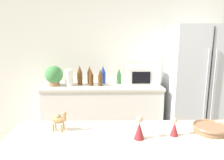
{
  "coord_description": "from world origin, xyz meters",
  "views": [
    {
      "loc": [
        -0.31,
        -0.84,
        1.67
      ],
      "look_at": [
        -0.26,
        1.44,
        1.19
      ],
      "focal_mm": 35.0,
      "sensor_mm": 36.0,
      "label": 1
    }
  ],
  "objects_px": {
    "paper_towel_roll": "(69,78)",
    "refrigerator": "(198,86)",
    "back_bottle_4": "(80,75)",
    "wise_man_figurine_blue": "(139,129)",
    "back_bottle_0": "(91,78)",
    "fruit_bowl": "(210,128)",
    "back_bottle_1": "(100,78)",
    "potted_plant": "(54,75)",
    "back_bottle_3": "(90,75)",
    "back_bottle_5": "(103,75)",
    "wise_man_figurine_crimson": "(174,128)",
    "camel_figurine": "(59,119)",
    "back_bottle_2": "(119,76)",
    "microwave": "(142,75)"
  },
  "relations": [
    {
      "from": "microwave",
      "to": "back_bottle_2",
      "type": "height_order",
      "value": "microwave"
    },
    {
      "from": "paper_towel_roll",
      "to": "back_bottle_0",
      "type": "relative_size",
      "value": 0.97
    },
    {
      "from": "back_bottle_1",
      "to": "wise_man_figurine_blue",
      "type": "xyz_separation_m",
      "value": [
        0.31,
        -1.85,
        0.03
      ]
    },
    {
      "from": "paper_towel_roll",
      "to": "back_bottle_3",
      "type": "bearing_deg",
      "value": 27.19
    },
    {
      "from": "refrigerator",
      "to": "back_bottle_1",
      "type": "xyz_separation_m",
      "value": [
        -1.46,
        0.01,
        0.13
      ]
    },
    {
      "from": "refrigerator",
      "to": "paper_towel_roll",
      "type": "height_order",
      "value": "refrigerator"
    },
    {
      "from": "fruit_bowl",
      "to": "back_bottle_2",
      "type": "bearing_deg",
      "value": 105.82
    },
    {
      "from": "back_bottle_2",
      "to": "potted_plant",
      "type": "bearing_deg",
      "value": -172.78
    },
    {
      "from": "back_bottle_0",
      "to": "back_bottle_3",
      "type": "xyz_separation_m",
      "value": [
        -0.03,
        0.12,
        0.02
      ]
    },
    {
      "from": "microwave",
      "to": "back_bottle_4",
      "type": "height_order",
      "value": "back_bottle_4"
    },
    {
      "from": "paper_towel_roll",
      "to": "refrigerator",
      "type": "bearing_deg",
      "value": -0.39
    },
    {
      "from": "wise_man_figurine_crimson",
      "to": "back_bottle_3",
      "type": "bearing_deg",
      "value": 110.36
    },
    {
      "from": "back_bottle_2",
      "to": "microwave",
      "type": "bearing_deg",
      "value": -9.8
    },
    {
      "from": "potted_plant",
      "to": "fruit_bowl",
      "type": "relative_size",
      "value": 1.23
    },
    {
      "from": "back_bottle_3",
      "to": "back_bottle_5",
      "type": "relative_size",
      "value": 1.02
    },
    {
      "from": "back_bottle_1",
      "to": "fruit_bowl",
      "type": "bearing_deg",
      "value": -64.8
    },
    {
      "from": "microwave",
      "to": "back_bottle_1",
      "type": "distance_m",
      "value": 0.64
    },
    {
      "from": "back_bottle_2",
      "to": "wise_man_figurine_crimson",
      "type": "bearing_deg",
      "value": -82.12
    },
    {
      "from": "back_bottle_4",
      "to": "wise_man_figurine_crimson",
      "type": "height_order",
      "value": "back_bottle_4"
    },
    {
      "from": "potted_plant",
      "to": "wise_man_figurine_blue",
      "type": "xyz_separation_m",
      "value": [
        1.0,
        -1.88,
        -0.01
      ]
    },
    {
      "from": "wise_man_figurine_blue",
      "to": "paper_towel_roll",
      "type": "bearing_deg",
      "value": 112.71
    },
    {
      "from": "back_bottle_4",
      "to": "wise_man_figurine_blue",
      "type": "distance_m",
      "value": 2.04
    },
    {
      "from": "refrigerator",
      "to": "paper_towel_roll",
      "type": "distance_m",
      "value": 1.93
    },
    {
      "from": "wise_man_figurine_blue",
      "to": "back_bottle_3",
      "type": "bearing_deg",
      "value": 103.57
    },
    {
      "from": "refrigerator",
      "to": "microwave",
      "type": "relative_size",
      "value": 3.75
    },
    {
      "from": "back_bottle_0",
      "to": "back_bottle_1",
      "type": "bearing_deg",
      "value": -11.79
    },
    {
      "from": "microwave",
      "to": "wise_man_figurine_blue",
      "type": "bearing_deg",
      "value": -99.52
    },
    {
      "from": "microwave",
      "to": "back_bottle_4",
      "type": "bearing_deg",
      "value": 179.75
    },
    {
      "from": "paper_towel_roll",
      "to": "back_bottle_3",
      "type": "relative_size",
      "value": 0.85
    },
    {
      "from": "potted_plant",
      "to": "paper_towel_roll",
      "type": "distance_m",
      "value": 0.23
    },
    {
      "from": "back_bottle_0",
      "to": "wise_man_figurine_crimson",
      "type": "xyz_separation_m",
      "value": [
        0.7,
        -1.83,
        0.02
      ]
    },
    {
      "from": "back_bottle_3",
      "to": "fruit_bowl",
      "type": "relative_size",
      "value": 1.18
    },
    {
      "from": "refrigerator",
      "to": "back_bottle_3",
      "type": "height_order",
      "value": "refrigerator"
    },
    {
      "from": "paper_towel_roll",
      "to": "back_bottle_0",
      "type": "height_order",
      "value": "back_bottle_0"
    },
    {
      "from": "back_bottle_5",
      "to": "wise_man_figurine_crimson",
      "type": "xyz_separation_m",
      "value": [
        0.52,
        -1.97,
        0.0
      ]
    },
    {
      "from": "back_bottle_1",
      "to": "back_bottle_3",
      "type": "bearing_deg",
      "value": 138.1
    },
    {
      "from": "back_bottle_0",
      "to": "back_bottle_2",
      "type": "distance_m",
      "value": 0.44
    },
    {
      "from": "back_bottle_2",
      "to": "fruit_bowl",
      "type": "xyz_separation_m",
      "value": [
        0.54,
        -1.91,
        -0.0
      ]
    },
    {
      "from": "microwave",
      "to": "back_bottle_5",
      "type": "xyz_separation_m",
      "value": [
        -0.6,
        0.08,
        -0.01
      ]
    },
    {
      "from": "back_bottle_3",
      "to": "camel_figurine",
      "type": "height_order",
      "value": "back_bottle_3"
    },
    {
      "from": "back_bottle_3",
      "to": "wise_man_figurine_blue",
      "type": "height_order",
      "value": "back_bottle_3"
    },
    {
      "from": "refrigerator",
      "to": "back_bottle_4",
      "type": "height_order",
      "value": "refrigerator"
    },
    {
      "from": "back_bottle_5",
      "to": "wise_man_figurine_crimson",
      "type": "bearing_deg",
      "value": -75.29
    },
    {
      "from": "back_bottle_0",
      "to": "wise_man_figurine_blue",
      "type": "distance_m",
      "value": 1.93
    },
    {
      "from": "microwave",
      "to": "back_bottle_1",
      "type": "xyz_separation_m",
      "value": [
        -0.64,
        -0.09,
        -0.02
      ]
    },
    {
      "from": "back_bottle_1",
      "to": "fruit_bowl",
      "type": "relative_size",
      "value": 1.04
    },
    {
      "from": "back_bottle_0",
      "to": "fruit_bowl",
      "type": "bearing_deg",
      "value": -61.6
    },
    {
      "from": "back_bottle_2",
      "to": "back_bottle_3",
      "type": "relative_size",
      "value": 0.83
    },
    {
      "from": "back_bottle_5",
      "to": "refrigerator",
      "type": "bearing_deg",
      "value": -7.06
    },
    {
      "from": "back_bottle_0",
      "to": "potted_plant",
      "type": "bearing_deg",
      "value": -179.92
    }
  ]
}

